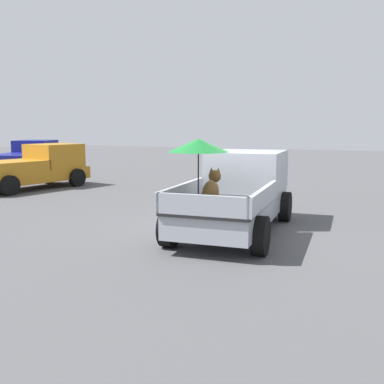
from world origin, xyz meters
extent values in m
plane|color=#4C4C4F|center=(0.00, 0.00, 0.00)|extent=(80.00, 80.00, 0.00)
cylinder|color=black|center=(1.69, 1.08, 0.40)|extent=(0.82, 0.33, 0.80)
cylinder|color=black|center=(1.80, -0.88, 0.40)|extent=(0.82, 0.33, 0.80)
cylinder|color=black|center=(-1.80, 0.88, 0.40)|extent=(0.82, 0.33, 0.80)
cylinder|color=black|center=(-1.69, -1.08, 0.40)|extent=(0.82, 0.33, 0.80)
cube|color=#9EA3AD|center=(0.00, 0.00, 0.57)|extent=(5.10, 2.09, 0.50)
cube|color=#9EA3AD|center=(1.40, 0.08, 1.36)|extent=(2.21, 1.98, 1.08)
cube|color=#4C606B|center=(2.40, 0.14, 1.56)|extent=(0.16, 1.72, 0.64)
cube|color=black|center=(-1.15, -0.07, 0.85)|extent=(2.90, 2.00, 0.06)
cube|color=#9EA3AD|center=(-1.20, 0.85, 1.08)|extent=(2.80, 0.26, 0.40)
cube|color=#9EA3AD|center=(-1.09, -0.99, 1.08)|extent=(2.80, 0.26, 0.40)
cube|color=#9EA3AD|center=(-2.50, -0.15, 1.08)|extent=(0.21, 1.84, 0.40)
ellipsoid|color=brown|center=(-1.23, 0.15, 1.14)|extent=(0.70, 0.36, 0.52)
sphere|color=brown|center=(-0.93, 0.17, 1.46)|extent=(0.30, 0.30, 0.28)
cone|color=brown|center=(-0.93, 0.25, 1.60)|extent=(0.10, 0.10, 0.12)
cone|color=brown|center=(-0.92, 0.09, 1.60)|extent=(0.10, 0.10, 0.12)
cylinder|color=black|center=(-1.52, 0.32, 1.47)|extent=(0.03, 0.03, 1.18)
cone|color=#19722D|center=(-1.52, 0.32, 2.16)|extent=(1.35, 1.35, 0.28)
cylinder|color=black|center=(5.87, 10.59, 0.38)|extent=(0.80, 0.42, 0.76)
cylinder|color=black|center=(5.46, 8.74, 0.38)|extent=(0.80, 0.42, 0.76)
cylinder|color=black|center=(2.34, 9.43, 0.38)|extent=(0.80, 0.42, 0.76)
cube|color=#B27219|center=(4.10, 10.01, 0.55)|extent=(5.08, 2.79, 0.50)
cube|color=#B27219|center=(5.28, 9.75, 1.30)|extent=(2.24, 2.17, 1.00)
cube|color=#B27219|center=(3.13, 10.23, 1.00)|extent=(3.02, 2.34, 0.40)
cylinder|color=black|center=(9.06, 15.06, 0.38)|extent=(0.80, 0.47, 0.76)
cylinder|color=black|center=(9.61, 13.24, 0.38)|extent=(0.80, 0.47, 0.76)
cylinder|color=black|center=(6.54, 12.33, 0.38)|extent=(0.80, 0.47, 0.76)
cube|color=navy|center=(7.80, 13.70, 0.55)|extent=(5.11, 3.10, 0.50)
cube|color=navy|center=(8.95, 14.04, 1.30)|extent=(2.34, 2.27, 1.00)
cube|color=navy|center=(6.84, 13.41, 1.00)|extent=(3.10, 2.50, 0.40)
camera|label=1|loc=(-10.30, -3.23, 2.56)|focal=42.28mm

